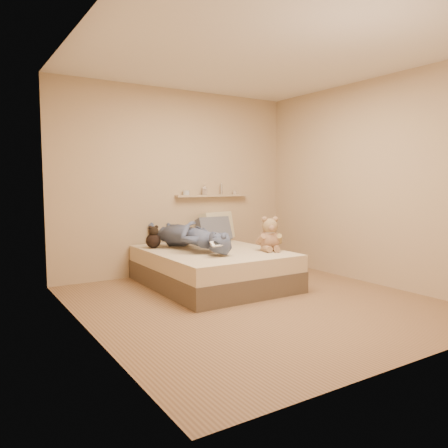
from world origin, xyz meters
TOP-DOWN VIEW (x-y plane):
  - room at (0.00, 0.00)m, footprint 3.80×3.80m
  - bed at (0.00, 0.93)m, footprint 1.50×1.90m
  - game_console at (-0.23, 0.41)m, footprint 0.18×0.08m
  - teddy_bear at (0.57, 0.49)m, footprint 0.34×0.35m
  - dark_plush at (-0.57, 1.45)m, footprint 0.19×0.19m
  - pillow_cream at (0.58, 1.76)m, footprint 0.59×0.38m
  - pillow_grey at (0.44, 1.62)m, footprint 0.51×0.27m
  - person at (-0.23, 1.12)m, footprint 0.70×1.57m
  - wall_shelf at (0.55, 1.84)m, footprint 1.20×0.12m
  - shelf_bottles at (0.39, 1.84)m, footprint 0.91×0.09m

SIDE VIEW (x-z plane):
  - bed at x=0.00m, z-range 0.00..0.45m
  - dark_plush at x=-0.57m, z-range 0.43..0.73m
  - game_console at x=-0.23m, z-range 0.58..0.64m
  - pillow_grey at x=0.44m, z-range 0.44..0.80m
  - teddy_bear at x=0.57m, z-range 0.41..0.84m
  - person at x=-0.23m, z-range 0.45..0.82m
  - pillow_cream at x=0.58m, z-range 0.44..0.86m
  - wall_shelf at x=0.55m, z-range 1.09..1.11m
  - shelf_bottles at x=0.39m, z-range 1.09..1.25m
  - room at x=0.00m, z-range -0.60..3.20m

